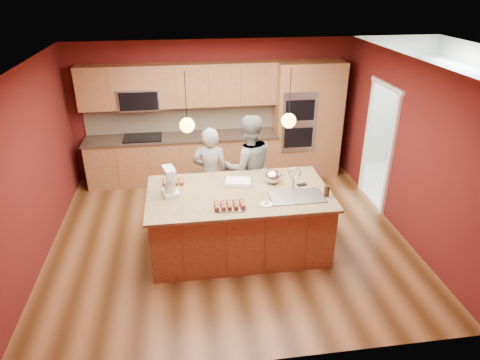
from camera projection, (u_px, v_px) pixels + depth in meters
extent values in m
plane|color=#452710|center=(229.00, 235.00, 6.86)|extent=(5.50, 5.50, 0.00)
plane|color=white|center=(227.00, 65.00, 5.68)|extent=(5.50, 5.50, 0.00)
plane|color=#541412|center=(213.00, 110.00, 8.50)|extent=(5.50, 0.00, 5.50)
plane|color=#541412|center=(259.00, 260.00, 4.05)|extent=(5.50, 0.00, 5.50)
plane|color=#541412|center=(31.00, 169.00, 5.92)|extent=(0.00, 5.00, 5.00)
plane|color=#541412|center=(404.00, 148.00, 6.62)|extent=(0.00, 5.00, 5.00)
cube|color=brown|center=(184.00, 159.00, 8.54)|extent=(3.70, 0.60, 0.90)
cube|color=#2F221D|center=(182.00, 137.00, 8.33)|extent=(3.74, 0.64, 0.04)
cube|color=beige|center=(181.00, 118.00, 8.46)|extent=(3.70, 0.03, 0.56)
cube|color=brown|center=(179.00, 85.00, 8.02)|extent=(3.70, 0.36, 0.80)
cube|color=black|center=(143.00, 138.00, 8.21)|extent=(0.72, 0.52, 0.03)
cube|color=#9EA0A5|center=(139.00, 99.00, 8.00)|extent=(0.76, 0.40, 0.40)
cube|color=brown|center=(295.00, 120.00, 8.52)|extent=(0.80, 0.60, 2.30)
cube|color=#9EA0A5|center=(299.00, 123.00, 8.23)|extent=(0.66, 0.04, 1.20)
cube|color=brown|center=(326.00, 119.00, 8.61)|extent=(0.50, 0.60, 2.30)
plane|color=silver|center=(406.00, 188.00, 8.40)|extent=(2.60, 2.60, 0.00)
plane|color=beige|center=(464.00, 120.00, 7.92)|extent=(0.00, 2.70, 2.70)
cube|color=white|center=(461.00, 88.00, 7.63)|extent=(0.35, 2.40, 0.75)
cylinder|color=black|center=(186.00, 99.00, 5.45)|extent=(0.01, 0.01, 0.70)
sphere|color=#EEB555|center=(187.00, 125.00, 5.60)|extent=(0.20, 0.20, 0.20)
cylinder|color=black|center=(290.00, 95.00, 5.62)|extent=(0.01, 0.01, 0.70)
sphere|color=#EEB555|center=(289.00, 121.00, 5.77)|extent=(0.20, 0.20, 0.20)
cube|color=brown|center=(239.00, 222.00, 6.36)|extent=(2.52, 1.37, 0.92)
cube|color=tan|center=(239.00, 193.00, 6.15)|extent=(2.62, 1.47, 0.04)
cube|color=#9EA0A5|center=(296.00, 202.00, 6.04)|extent=(0.76, 0.44, 0.18)
imported|color=black|center=(211.00, 174.00, 7.04)|extent=(0.65, 0.48, 1.62)
imported|color=slate|center=(249.00, 167.00, 7.08)|extent=(0.93, 0.76, 1.79)
cube|color=silver|center=(171.00, 193.00, 6.05)|extent=(0.28, 0.33, 0.06)
cube|color=silver|center=(170.00, 178.00, 6.08)|extent=(0.13, 0.11, 0.28)
cube|color=silver|center=(169.00, 171.00, 5.92)|extent=(0.21, 0.31, 0.11)
cylinder|color=silver|center=(170.00, 189.00, 5.97)|extent=(0.16, 0.16, 0.15)
cube|color=white|center=(238.00, 182.00, 6.39)|extent=(0.48, 0.40, 0.03)
cube|color=white|center=(238.00, 181.00, 6.38)|extent=(0.42, 0.33, 0.03)
cube|color=#9EA0A5|center=(230.00, 207.00, 5.73)|extent=(0.42, 0.33, 0.02)
ellipsoid|color=silver|center=(273.00, 177.00, 6.37)|extent=(0.24, 0.24, 0.21)
cylinder|color=white|center=(266.00, 204.00, 5.80)|extent=(0.17, 0.17, 0.01)
cylinder|color=#311D11|center=(327.00, 191.00, 5.99)|extent=(0.08, 0.08, 0.16)
cube|color=black|center=(302.00, 185.00, 6.34)|extent=(0.15, 0.10, 0.01)
cube|color=silver|center=(450.00, 173.00, 7.89)|extent=(0.75, 0.77, 0.94)
cube|color=silver|center=(427.00, 155.00, 8.57)|extent=(0.76, 0.78, 1.01)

